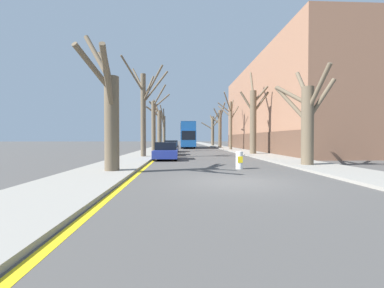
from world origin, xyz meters
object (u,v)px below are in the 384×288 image
(street_tree_right_4, at_px, (213,130))
(double_decker_bus, at_px, (187,134))
(street_tree_right_0, at_px, (306,118))
(parked_car_2, at_px, (171,146))
(street_tree_right_2, at_px, (230,122))
(street_tree_right_3, at_px, (220,127))
(street_tree_right_1, at_px, (253,118))
(parked_car_0, at_px, (166,151))
(street_tree_left_4, at_px, (164,128))
(street_tree_left_3, at_px, (159,126))
(street_tree_left_1, at_px, (144,109))
(street_tree_left_0, at_px, (109,109))
(traffic_bollard, at_px, (239,160))
(street_tree_left_2, at_px, (154,123))
(parked_car_1, at_px, (169,149))

(street_tree_right_4, xyz_separation_m, double_decker_bus, (-6.12, -11.75, -1.21))
(street_tree_right_0, relative_size, parked_car_2, 1.38)
(street_tree_right_2, height_order, street_tree_right_3, street_tree_right_3)
(street_tree_right_1, bearing_deg, parked_car_0, -146.39)
(parked_car_0, bearing_deg, street_tree_right_0, -32.27)
(street_tree_left_4, distance_m, street_tree_right_0, 39.39)
(street_tree_left_3, xyz_separation_m, street_tree_right_4, (10.96, 15.76, -0.05))
(street_tree_right_0, relative_size, street_tree_right_3, 0.74)
(street_tree_left_1, height_order, street_tree_right_1, street_tree_right_1)
(street_tree_left_0, height_order, street_tree_right_1, street_tree_right_1)
(street_tree_left_3, distance_m, double_decker_bus, 6.41)
(street_tree_left_0, relative_size, street_tree_right_0, 1.17)
(street_tree_right_1, bearing_deg, street_tree_right_2, 91.49)
(street_tree_right_1, height_order, parked_car_0, street_tree_right_1)
(street_tree_left_4, height_order, parked_car_0, street_tree_left_4)
(street_tree_right_4, relative_size, traffic_bollard, 7.84)
(parked_car_2, bearing_deg, parked_car_0, -90.00)
(street_tree_left_2, xyz_separation_m, parked_car_2, (2.17, -0.67, -2.99))
(street_tree_left_4, bearing_deg, street_tree_right_3, -27.49)
(traffic_bollard, bearing_deg, street_tree_left_0, -168.25)
(street_tree_right_3, bearing_deg, street_tree_left_0, -107.22)
(street_tree_right_2, bearing_deg, parked_car_0, -117.01)
(parked_car_1, bearing_deg, street_tree_right_0, -52.41)
(parked_car_2, bearing_deg, street_tree_left_3, 103.12)
(street_tree_left_2, relative_size, street_tree_left_4, 0.97)
(street_tree_left_0, distance_m, double_decker_bus, 34.43)
(street_tree_left_0, bearing_deg, parked_car_1, 80.60)
(parked_car_0, bearing_deg, street_tree_right_4, 77.21)
(traffic_bollard, bearing_deg, street_tree_left_2, 108.72)
(street_tree_left_0, bearing_deg, traffic_bollard, 11.75)
(street_tree_left_0, relative_size, street_tree_right_3, 0.87)
(street_tree_right_3, height_order, street_tree_right_4, street_tree_right_3)
(street_tree_left_4, relative_size, traffic_bollard, 8.88)
(parked_car_1, bearing_deg, street_tree_left_3, 98.25)
(parked_car_0, bearing_deg, street_tree_left_3, 96.11)
(street_tree_left_0, distance_m, street_tree_right_2, 26.75)
(street_tree_left_4, relative_size, street_tree_right_3, 1.04)
(street_tree_left_2, distance_m, parked_car_2, 3.76)
(street_tree_right_1, distance_m, traffic_bollard, 13.54)
(street_tree_left_2, height_order, street_tree_left_3, street_tree_left_2)
(traffic_bollard, bearing_deg, parked_car_2, 103.19)
(street_tree_left_1, bearing_deg, street_tree_left_4, 90.40)
(street_tree_left_3, xyz_separation_m, street_tree_right_3, (10.87, 4.69, 0.01))
(street_tree_left_1, xyz_separation_m, double_decker_bus, (4.50, 24.11, -1.70))
(street_tree_left_2, height_order, street_tree_right_1, street_tree_right_1)
(street_tree_left_4, distance_m, parked_car_0, 32.61)
(double_decker_bus, bearing_deg, street_tree_left_3, -140.36)
(street_tree_left_3, relative_size, street_tree_right_4, 1.10)
(street_tree_right_0, xyz_separation_m, parked_car_2, (-8.65, 17.41, -2.21))
(street_tree_right_1, relative_size, traffic_bollard, 9.48)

